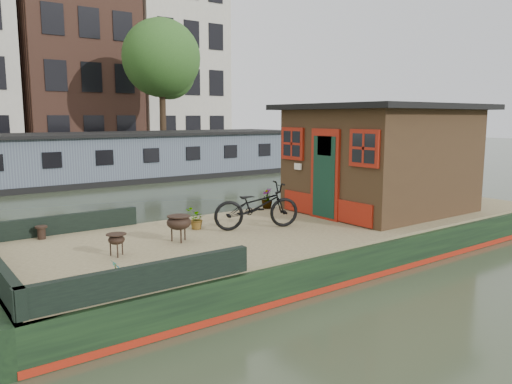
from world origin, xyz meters
TOP-DOWN VIEW (x-y plane):
  - ground at (0.00, 0.00)m, footprint 120.00×120.00m
  - houseboat_hull at (-1.33, 0.00)m, footprint 14.01×4.02m
  - houseboat_deck at (0.00, 0.00)m, footprint 11.80×3.80m
  - bow_bulwark at (-5.07, 0.00)m, footprint 3.00×4.00m
  - cabin at (2.19, 0.00)m, footprint 4.00×3.50m
  - bicycle at (-1.28, 0.11)m, footprint 1.80×1.08m
  - potted_plant_c at (-2.26, 0.75)m, footprint 0.46×0.43m
  - potted_plant_d at (0.20, 1.70)m, footprint 0.32×0.32m
  - potted_plant_e at (-4.70, -1.47)m, footprint 0.18×0.21m
  - brazier_front at (-4.18, -0.15)m, footprint 0.39×0.39m
  - brazier_rear at (-2.97, 0.10)m, footprint 0.56×0.56m
  - bollard_port at (-4.85, 1.70)m, footprint 0.21×0.21m
  - bollard_stbd at (-5.60, -1.56)m, footprint 0.15×0.15m
  - far_houseboat at (0.00, 14.00)m, footprint 20.40×4.40m
  - quay at (0.00, 20.50)m, footprint 60.00×6.00m
  - townhouse_row at (0.15, 27.50)m, footprint 27.25×8.00m
  - tree_right at (6.14, 19.07)m, footprint 4.40×4.40m

SIDE VIEW (x-z plane):
  - ground at x=0.00m, z-range 0.00..0.00m
  - houseboat_hull at x=-1.33m, z-range -0.03..0.57m
  - quay at x=0.00m, z-range 0.00..0.90m
  - houseboat_deck at x=0.00m, z-range 0.60..0.65m
  - bollard_stbd at x=-5.60m, z-range 0.65..0.82m
  - bollard_port at x=-4.85m, z-range 0.65..0.89m
  - potted_plant_e at x=-4.70m, z-range 0.65..0.99m
  - bow_bulwark at x=-5.07m, z-range 0.65..1.00m
  - brazier_front at x=-4.18m, z-range 0.65..1.01m
  - potted_plant_c at x=-2.26m, z-range 0.65..1.06m
  - brazier_rear at x=-2.97m, z-range 0.65..1.11m
  - potted_plant_d at x=0.20m, z-range 0.65..1.13m
  - far_houseboat at x=0.00m, z-range -0.09..2.02m
  - bicycle at x=-1.28m, z-range 0.65..1.54m
  - cabin at x=2.19m, z-range 0.67..3.09m
  - tree_right at x=6.14m, z-range 2.19..9.59m
  - townhouse_row at x=0.15m, z-range -0.35..16.15m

